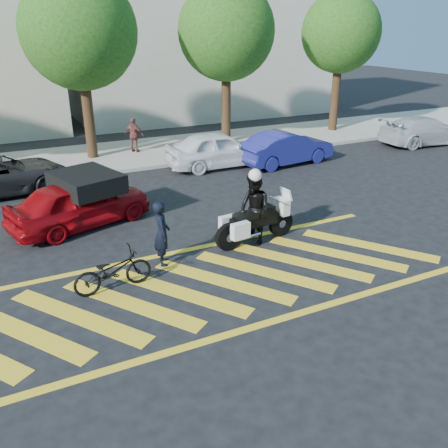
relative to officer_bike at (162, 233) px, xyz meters
name	(u,v)px	position (x,y,z in m)	size (l,w,h in m)	color
ground	(203,286)	(0.45, -1.46, -0.83)	(90.00, 90.00, 0.00)	black
sidewalk	(93,158)	(0.45, 10.54, -0.75)	(60.00, 5.00, 0.15)	#9E998E
crosswalk	(202,286)	(0.41, -1.46, -0.82)	(12.33, 4.00, 0.01)	yellow
building_right	(199,23)	(9.45, 19.54, 4.67)	(16.00, 8.00, 11.00)	beige
tree_center	(83,35)	(0.58, 10.60, 4.27)	(4.60, 4.60, 7.56)	black
tree_right	(228,35)	(7.08, 10.60, 4.22)	(4.40, 4.40, 7.41)	black
tree_far_right	(342,36)	(13.58, 10.60, 4.12)	(4.00, 4.00, 7.10)	black
officer_bike	(162,233)	(0.00, 0.00, 0.00)	(0.60, 0.40, 1.65)	black
bicycle	(113,271)	(-1.42, -0.70, -0.36)	(0.62, 1.79, 0.94)	black
police_motorcycle	(254,222)	(2.65, 0.07, -0.23)	(2.50, 0.84, 1.10)	black
officer_moto	(254,210)	(2.63, 0.07, 0.14)	(0.94, 0.73, 1.94)	black
red_convertible	(80,203)	(-1.37, 3.35, -0.12)	(1.67, 4.16, 1.42)	#90060C
parked_mid_right	(219,149)	(4.95, 7.17, -0.08)	(1.76, 4.37, 1.49)	white
parked_right	(286,148)	(7.71, 6.34, -0.13)	(1.46, 4.20, 1.38)	navy
parked_far_right	(424,131)	(15.75, 6.34, -0.15)	(1.89, 4.66, 1.35)	#ACAFB4
pedestrian_right	(134,135)	(2.36, 10.55, 0.10)	(0.90, 0.38, 1.54)	brown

